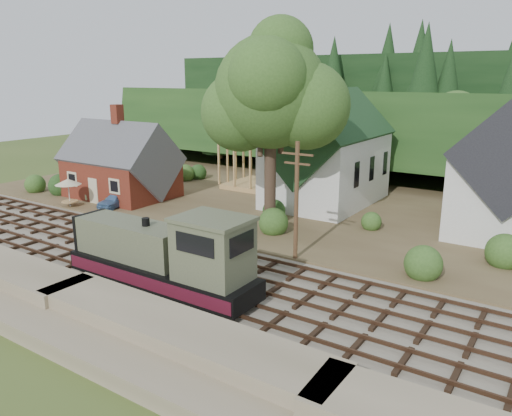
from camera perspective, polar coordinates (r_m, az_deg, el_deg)
The scene contains 16 objects.
ground at distance 33.33m, azimuth -10.64°, elevation -6.38°, with size 140.00×140.00×0.00m, color #384C1E.
embankment at distance 28.44m, azimuth -22.83°, elevation -11.18°, with size 64.00×5.00×1.60m, color #7F7259.
railroad_bed at distance 33.30m, azimuth -10.65°, elevation -6.25°, with size 64.00×11.00×0.16m, color #726B5B.
village_flat at distance 47.16m, azimuth 4.69°, elevation 0.34°, with size 64.00×26.00×0.30m, color brown.
hillside at distance 68.74m, azimuth 14.50°, elevation 4.38°, with size 70.00×28.00×8.00m, color #1E3F19.
ridge at distance 83.84m, azimuth 18.18°, elevation 5.92°, with size 80.00×20.00×12.00m, color black.
depot at distance 51.09m, azimuth -15.18°, elevation 4.51°, with size 10.80×7.41×9.00m.
church at distance 46.74m, azimuth 7.99°, elevation 6.40°, with size 8.40×15.17×13.00m.
timber_frame at distance 52.89m, azimuth 1.18°, elevation 5.42°, with size 8.20×6.20×6.99m.
lattice_tower at distance 57.36m, azimuth 4.52°, elevation 12.91°, with size 3.20×3.20×12.12m.
big_tree at distance 37.78m, azimuth 1.98°, elevation 12.25°, with size 10.90×8.40×14.70m.
telegraph_pole_near at distance 32.01m, azimuth 4.64°, elevation 0.93°, with size 2.20×0.28×8.00m.
locomotive at distance 28.39m, azimuth -10.21°, elevation -5.56°, with size 12.07×3.02×4.82m.
car_blue at distance 47.41m, azimuth -15.73°, elevation 0.89°, with size 1.53×3.79×1.29m, color #527DB1.
car_green at distance 51.79m, azimuth -19.03°, elevation 1.66°, with size 1.14×3.26×1.07m, color #9AB87F.
patio_set at distance 48.59m, azimuth -20.69°, elevation 2.69°, with size 2.31×2.31×2.58m.
Camera 1 is at (22.01, -22.02, 11.91)m, focal length 35.00 mm.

